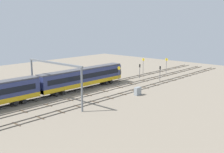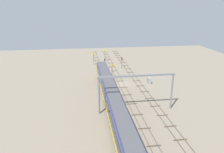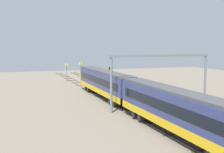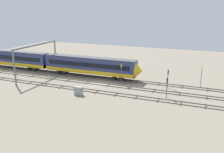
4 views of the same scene
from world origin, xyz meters
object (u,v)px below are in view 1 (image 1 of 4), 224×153
Objects in this scene: overhead_gantry at (54,73)px; train at (40,86)px; relay_cabinet at (138,91)px; speed_sign_far_trackside at (143,64)px; signal_light_trackside_departure at (140,69)px; speed_sign_near_foreground at (166,63)px; signal_light_trackside_approach at (160,71)px; speed_sign_mid_trackside at (119,73)px.

train is at bearing 89.67° from overhead_gantry.
train is 20.62m from relay_cabinet.
overhead_gantry reaches higher than speed_sign_far_trackside.
overhead_gantry reaches higher than signal_light_trackside_departure.
speed_sign_near_foreground is 1.19× the size of signal_light_trackside_approach.
train is 33.37m from signal_light_trackside_approach.
relay_cabinet is (-27.52, -9.81, -2.20)m from speed_sign_near_foreground.
overhead_gantry reaches higher than signal_light_trackside_approach.
signal_light_trackside_departure is at bearing -151.28° from speed_sign_far_trackside.
speed_sign_mid_trackside is at bearing -164.38° from speed_sign_far_trackside.
speed_sign_far_trackside is at bearing 136.86° from speed_sign_near_foreground.
speed_sign_near_foreground reaches higher than speed_sign_mid_trackside.
train reaches higher than signal_light_trackside_approach.
signal_light_trackside_approach is (11.12, -5.06, -0.38)m from speed_sign_mid_trackside.
overhead_gantry reaches higher than train.
train is 12.67× the size of signal_light_trackside_approach.
speed_sign_near_foreground is at bearing -4.26° from train.
speed_sign_far_trackside is at bearing 33.55° from relay_cabinet.
overhead_gantry is at bearing -90.33° from train.
relay_cabinet is (15.87, -13.04, -1.79)m from train.
overhead_gantry is at bearing -174.55° from speed_sign_mid_trackside.
speed_sign_far_trackside is at bearing 10.03° from overhead_gantry.
train is 3.11× the size of overhead_gantry.
train reaches higher than speed_sign_far_trackside.
relay_cabinet is at bearing -26.73° from overhead_gantry.
speed_sign_far_trackside is at bearing 15.62° from speed_sign_mid_trackside.
speed_sign_near_foreground reaches higher than signal_light_trackside_departure.
signal_light_trackside_approach is at bearing -24.46° from speed_sign_mid_trackside.
speed_sign_far_trackside reaches higher than relay_cabinet.
signal_light_trackside_approach is at bearing -156.34° from speed_sign_near_foreground.
overhead_gantry is at bearing -174.35° from signal_light_trackside_departure.
speed_sign_mid_trackside is at bearing 179.40° from speed_sign_near_foreground.
speed_sign_near_foreground is at bearing 19.61° from relay_cabinet.
signal_light_trackside_approach is at bearing 16.80° from relay_cabinet.
relay_cabinet is at bearing -39.40° from train.
speed_sign_far_trackside is 1.19× the size of signal_light_trackside_departure.
signal_light_trackside_approach is at bearing -5.33° from overhead_gantry.
relay_cabinet is at bearing -144.55° from signal_light_trackside_departure.
speed_sign_mid_trackside is at bearing 5.45° from overhead_gantry.
speed_sign_near_foreground reaches higher than relay_cabinet.
speed_sign_near_foreground is at bearing -43.14° from speed_sign_far_trackside.
train is at bearing 140.60° from relay_cabinet.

